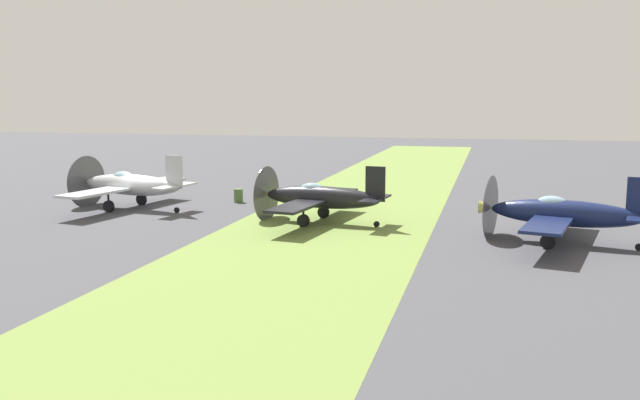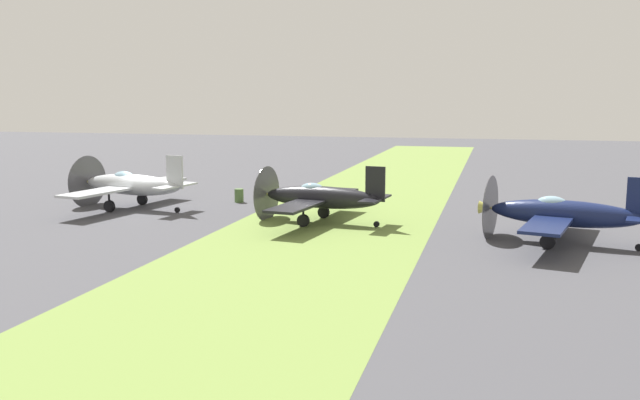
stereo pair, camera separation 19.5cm
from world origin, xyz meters
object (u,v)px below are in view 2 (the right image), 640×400
Objects in this scene: airplane_wingman at (319,197)px; runway_marker_cone at (286,193)px; fuel_drum at (239,196)px; airplane_lead at (130,185)px; airplane_trail at (561,213)px.

airplane_wingman is 10.57m from runway_marker_cone.
airplane_wingman reaches higher than fuel_drum.
runway_marker_cone is at bearing 35.78° from airplane_wingman.
airplane_wingman is (-1.63, -12.72, -0.09)m from airplane_lead.
fuel_drum is at bearing 79.73° from airplane_trail.
fuel_drum is 2.05× the size of runway_marker_cone.
airplane_trail reaches higher than runway_marker_cone.
airplane_trail is 21.03m from runway_marker_cone.
airplane_lead is at bearing 126.86° from fuel_drum.
airplane_lead is at bearing 93.42° from airplane_trail.
airplane_trail is at bearing -123.77° from runway_marker_cone.
airplane_lead reaches higher than airplane_trail.
airplane_wingman reaches higher than runway_marker_cone.
airplane_wingman is 0.98× the size of airplane_trail.
fuel_drum is at bearing 147.27° from runway_marker_cone.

